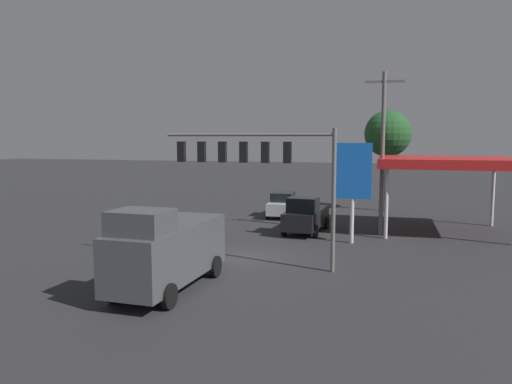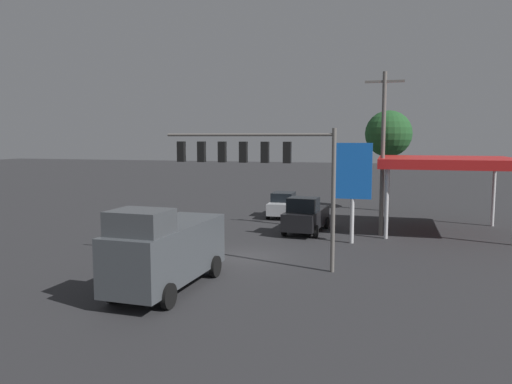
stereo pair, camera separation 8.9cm
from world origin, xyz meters
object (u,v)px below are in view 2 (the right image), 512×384
Objects in this scene: traffic_signal_assembly at (256,160)px; street_tree at (388,134)px; price_sign at (353,175)px; pickup_parked at (306,216)px; delivery_truck at (166,249)px; sedan_far at (283,205)px; utility_pole at (383,150)px.

traffic_signal_assembly is 0.98× the size of street_tree.
price_sign is 1.11× the size of pickup_parked.
delivery_truck is at bearing 71.57° from street_tree.
price_sign is 5.04m from pickup_parked.
price_sign reaches higher than pickup_parked.
price_sign is 1.33× the size of sedan_far.
utility_pole is (-5.66, -9.57, 0.27)m from traffic_signal_assembly.
street_tree is at bearing 164.16° from delivery_truck.
utility_pole reaches higher than price_sign.
delivery_truck is at bearing -9.31° from pickup_parked.
sedan_far is (1.95, -15.32, -4.21)m from traffic_signal_assembly.
delivery_truck is (2.54, 4.61, -3.46)m from traffic_signal_assembly.
delivery_truck is (3.42, 13.84, 0.58)m from pickup_parked.
traffic_signal_assembly is 10.11m from pickup_parked.
pickup_parked is (3.18, -2.56, -2.96)m from price_sign.
price_sign is at bearing -121.32° from traffic_signal_assembly.
utility_pole is 6.45m from pickup_parked.
utility_pole is 1.92× the size of pickup_parked.
delivery_truck is 0.81× the size of street_tree.
traffic_signal_assembly reaches higher than pickup_parked.
traffic_signal_assembly is 11.12m from utility_pole.
pickup_parked is (-0.88, -9.22, -4.05)m from traffic_signal_assembly.
street_tree reaches higher than sedan_far.
pickup_parked is 0.77× the size of delivery_truck.
price_sign reaches higher than delivery_truck.
sedan_far is 0.52× the size of street_tree.
pickup_parked is at bearing 66.35° from street_tree.
utility_pole reaches higher than traffic_signal_assembly.
price_sign is at bearing 82.57° from street_tree.
street_tree reaches higher than pickup_parked.
price_sign is 13.27m from delivery_truck.
street_tree is at bearing -105.89° from traffic_signal_assembly.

